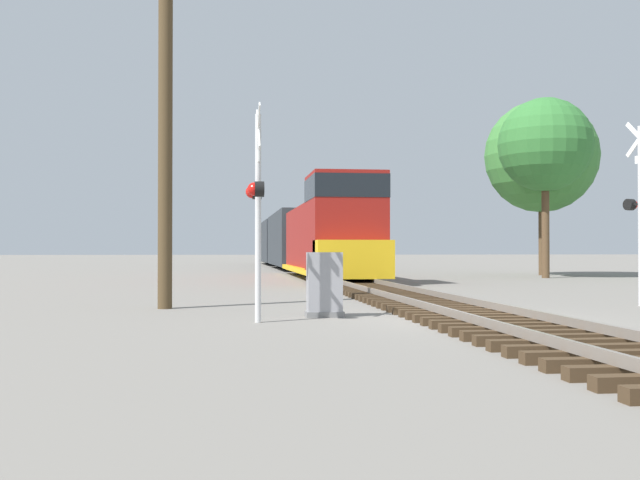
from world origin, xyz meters
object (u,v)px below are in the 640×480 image
Objects in this scene: freight_train at (295,240)px; utility_pole at (165,129)px; crossing_signal_near at (257,198)px; relay_cabinet at (324,285)px; tree_far_right at (545,145)px; tree_mid_background at (541,156)px.

freight_train is 6.03× the size of utility_pole.
utility_pole reaches higher than crossing_signal_near.
relay_cabinet is (1.48, 1.05, -1.77)m from crossing_signal_near.
crossing_signal_near is at bearing -125.97° from tree_far_right.
freight_train is at bearing 132.93° from tree_mid_background.
tree_far_right is 0.93× the size of tree_mid_background.
relay_cabinet is at bearing 124.18° from crossing_signal_near.
tree_far_right is at bearing 55.39° from relay_cabinet.
utility_pole is at bearing -100.36° from freight_train.
utility_pole reaches higher than relay_cabinet.
tree_mid_background reaches higher than freight_train.
freight_train is 37.50× the size of relay_cabinet.
utility_pole is 0.87× the size of tree_mid_background.
tree_mid_background is at bearing 144.90° from crossing_signal_near.
utility_pole is (-3.55, 2.70, 3.70)m from relay_cabinet.
utility_pole is at bearing -152.26° from crossing_signal_near.
crossing_signal_near is at bearing -61.11° from utility_pole.
crossing_signal_near is 2.54m from relay_cabinet.
utility_pole reaches higher than freight_train.
crossing_signal_near is at bearing -123.95° from tree_mid_background.
tree_mid_background reaches higher than tree_far_right.
tree_far_right is (11.15, -17.55, 4.63)m from freight_train.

